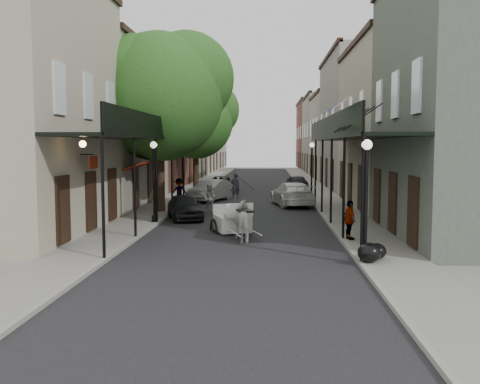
# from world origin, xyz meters

# --- Properties ---
(ground) EXTENTS (140.00, 140.00, 0.00)m
(ground) POSITION_xyz_m (0.00, 0.00, 0.00)
(ground) COLOR gray
(ground) RESTS_ON ground
(road) EXTENTS (8.00, 90.00, 0.01)m
(road) POSITION_xyz_m (0.00, 20.00, 0.01)
(road) COLOR black
(road) RESTS_ON ground
(sidewalk_left) EXTENTS (2.20, 90.00, 0.12)m
(sidewalk_left) POSITION_xyz_m (-5.00, 20.00, 0.06)
(sidewalk_left) COLOR gray
(sidewalk_left) RESTS_ON ground
(sidewalk_right) EXTENTS (2.20, 90.00, 0.12)m
(sidewalk_right) POSITION_xyz_m (5.00, 20.00, 0.06)
(sidewalk_right) COLOR gray
(sidewalk_right) RESTS_ON ground
(building_row_left) EXTENTS (5.00, 80.00, 10.50)m
(building_row_left) POSITION_xyz_m (-8.60, 30.00, 5.25)
(building_row_left) COLOR #A19881
(building_row_left) RESTS_ON ground
(building_row_right) EXTENTS (5.00, 80.00, 10.50)m
(building_row_right) POSITION_xyz_m (8.60, 30.00, 5.25)
(building_row_right) COLOR gray
(building_row_right) RESTS_ON ground
(gallery_left) EXTENTS (2.20, 18.05, 4.88)m
(gallery_left) POSITION_xyz_m (-4.79, 6.98, 4.05)
(gallery_left) COLOR black
(gallery_left) RESTS_ON sidewalk_left
(gallery_right) EXTENTS (2.20, 18.05, 4.88)m
(gallery_right) POSITION_xyz_m (4.79, 6.98, 4.05)
(gallery_right) COLOR black
(gallery_right) RESTS_ON sidewalk_right
(tree_near) EXTENTS (7.31, 6.80, 9.63)m
(tree_near) POSITION_xyz_m (-4.20, 10.18, 6.49)
(tree_near) COLOR #382619
(tree_near) RESTS_ON sidewalk_left
(tree_far) EXTENTS (6.45, 6.00, 8.61)m
(tree_far) POSITION_xyz_m (-4.25, 24.18, 5.84)
(tree_far) COLOR #382619
(tree_far) RESTS_ON sidewalk_left
(lamppost_right_near) EXTENTS (0.32, 0.32, 3.71)m
(lamppost_right_near) POSITION_xyz_m (4.10, -2.00, 2.05)
(lamppost_right_near) COLOR black
(lamppost_right_near) RESTS_ON sidewalk_right
(lamppost_left) EXTENTS (0.32, 0.32, 3.71)m
(lamppost_left) POSITION_xyz_m (-4.10, 6.00, 2.05)
(lamppost_left) COLOR black
(lamppost_left) RESTS_ON sidewalk_left
(lamppost_right_far) EXTENTS (0.32, 0.32, 3.71)m
(lamppost_right_far) POSITION_xyz_m (4.10, 18.00, 2.05)
(lamppost_right_far) COLOR black
(lamppost_right_far) RESTS_ON sidewalk_right
(horse) EXTENTS (1.35, 1.96, 1.51)m
(horse) POSITION_xyz_m (0.28, 1.98, 0.76)
(horse) COLOR silver
(horse) RESTS_ON ground
(carriage) EXTENTS (2.02, 2.51, 2.53)m
(carriage) POSITION_xyz_m (-0.48, 4.21, 0.98)
(carriage) COLOR black
(carriage) RESTS_ON ground
(pedestrian_walking) EXTENTS (0.87, 0.74, 1.58)m
(pedestrian_walking) POSITION_xyz_m (-2.00, 10.47, 0.79)
(pedestrian_walking) COLOR #B2B2A8
(pedestrian_walking) RESTS_ON ground
(pedestrian_sidewalk_left) EXTENTS (1.16, 0.97, 1.56)m
(pedestrian_sidewalk_left) POSITION_xyz_m (-4.20, 13.49, 0.90)
(pedestrian_sidewalk_left) COLOR gray
(pedestrian_sidewalk_left) RESTS_ON sidewalk_left
(pedestrian_sidewalk_right) EXTENTS (0.56, 0.93, 1.48)m
(pedestrian_sidewalk_right) POSITION_xyz_m (4.20, 1.72, 0.86)
(pedestrian_sidewalk_right) COLOR gray
(pedestrian_sidewalk_right) RESTS_ON sidewalk_right
(car_left_near) EXTENTS (2.46, 3.93, 1.25)m
(car_left_near) POSITION_xyz_m (-2.97, 7.78, 0.62)
(car_left_near) COLOR black
(car_left_near) RESTS_ON ground
(car_left_mid) EXTENTS (2.82, 4.46, 1.39)m
(car_left_mid) POSITION_xyz_m (-2.60, 16.55, 0.69)
(car_left_mid) COLOR #A3A3A9
(car_left_mid) RESTS_ON ground
(car_left_far) EXTENTS (2.08, 4.36, 1.20)m
(car_left_far) POSITION_xyz_m (-2.60, 24.00, 0.60)
(car_left_far) COLOR black
(car_left_far) RESTS_ON ground
(car_right_near) EXTENTS (2.87, 5.21, 1.43)m
(car_right_near) POSITION_xyz_m (2.60, 14.00, 0.72)
(car_right_near) COLOR white
(car_right_near) RESTS_ON ground
(car_right_far) EXTENTS (1.98, 3.85, 1.25)m
(car_right_far) POSITION_xyz_m (3.48, 25.60, 0.63)
(car_right_far) COLOR black
(car_right_far) RESTS_ON ground
(trash_bags) EXTENTS (0.97, 1.12, 0.60)m
(trash_bags) POSITION_xyz_m (4.32, -2.03, 0.40)
(trash_bags) COLOR black
(trash_bags) RESTS_ON sidewalk_right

